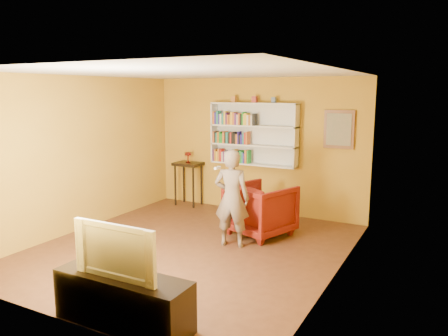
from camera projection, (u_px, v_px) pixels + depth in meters
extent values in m
cube|color=#462716|center=(191.00, 252.00, 6.86)|extent=(5.30, 5.80, 0.12)
cube|color=#AC7F20|center=(257.00, 146.00, 8.80)|extent=(5.30, 0.04, 2.70)
cube|color=#AC7F20|center=(55.00, 199.00, 4.42)|extent=(5.30, 0.04, 2.70)
cube|color=#AC7F20|center=(80.00, 154.00, 7.67)|extent=(0.04, 5.80, 2.70)
cube|color=#AC7F20|center=(340.00, 177.00, 5.56)|extent=(0.04, 5.80, 2.70)
cube|color=silver|center=(188.00, 71.00, 6.38)|extent=(5.30, 5.80, 0.06)
cube|color=silver|center=(256.00, 133.00, 8.72)|extent=(1.80, 0.03, 1.20)
cube|color=silver|center=(214.00, 132.00, 9.02)|extent=(0.03, 0.28, 1.20)
cube|color=silver|center=(296.00, 136.00, 8.20)|extent=(0.03, 0.28, 1.20)
cube|color=silver|center=(253.00, 164.00, 8.72)|extent=(1.80, 0.28, 0.03)
cube|color=silver|center=(253.00, 145.00, 8.65)|extent=(1.80, 0.28, 0.03)
cube|color=silver|center=(254.00, 126.00, 8.58)|extent=(1.80, 0.28, 0.03)
cube|color=silver|center=(254.00, 103.00, 8.51)|extent=(1.80, 0.28, 0.03)
cube|color=#502369|center=(215.00, 155.00, 9.05)|extent=(0.02, 0.18, 0.24)
cube|color=#A05C1D|center=(216.00, 155.00, 9.02)|extent=(0.04, 0.15, 0.24)
cube|color=gold|center=(218.00, 156.00, 9.01)|extent=(0.04, 0.16, 0.20)
cube|color=#B35923|center=(220.00, 155.00, 8.99)|extent=(0.04, 0.17, 0.26)
cube|color=red|center=(222.00, 155.00, 8.96)|extent=(0.04, 0.15, 0.25)
cube|color=beige|center=(224.00, 156.00, 8.94)|extent=(0.03, 0.15, 0.20)
cube|color=#502369|center=(226.00, 156.00, 8.95)|extent=(0.03, 0.19, 0.22)
cube|color=beige|center=(227.00, 156.00, 8.93)|extent=(0.04, 0.19, 0.21)
cube|color=#502369|center=(229.00, 157.00, 8.91)|extent=(0.04, 0.18, 0.21)
cube|color=black|center=(230.00, 157.00, 8.88)|extent=(0.02, 0.16, 0.20)
cube|color=gold|center=(232.00, 156.00, 8.85)|extent=(0.03, 0.15, 0.25)
cube|color=#1D8326|center=(233.00, 156.00, 8.83)|extent=(0.04, 0.15, 0.26)
cube|color=gold|center=(235.00, 156.00, 8.82)|extent=(0.04, 0.15, 0.27)
cube|color=#B35923|center=(237.00, 156.00, 8.80)|extent=(0.03, 0.16, 0.25)
cube|color=#217973|center=(239.00, 157.00, 8.79)|extent=(0.02, 0.18, 0.24)
cube|color=#502369|center=(240.00, 158.00, 8.78)|extent=(0.03, 0.16, 0.21)
cube|color=#1D8326|center=(242.00, 157.00, 8.76)|extent=(0.04, 0.17, 0.25)
cube|color=#217973|center=(244.00, 157.00, 8.75)|extent=(0.03, 0.19, 0.23)
cube|color=navy|center=(245.00, 158.00, 8.72)|extent=(0.03, 0.16, 0.21)
cube|color=#B35923|center=(247.00, 157.00, 8.70)|extent=(0.04, 0.17, 0.27)
cube|color=#1D8326|center=(249.00, 157.00, 8.68)|extent=(0.03, 0.15, 0.27)
cube|color=#B35923|center=(215.00, 137.00, 8.97)|extent=(0.03, 0.15, 0.23)
cube|color=black|center=(217.00, 137.00, 8.96)|extent=(0.03, 0.17, 0.23)
cube|color=#217973|center=(218.00, 138.00, 8.95)|extent=(0.03, 0.16, 0.20)
cube|color=#A05C1D|center=(220.00, 137.00, 8.93)|extent=(0.04, 0.16, 0.23)
cube|color=#1D8326|center=(222.00, 137.00, 8.92)|extent=(0.03, 0.19, 0.23)
cube|color=#1D8326|center=(223.00, 138.00, 8.90)|extent=(0.04, 0.19, 0.19)
cube|color=#B35923|center=(225.00, 137.00, 8.88)|extent=(0.04, 0.18, 0.24)
cube|color=black|center=(227.00, 138.00, 8.84)|extent=(0.02, 0.14, 0.23)
cube|color=#217973|center=(229.00, 138.00, 8.84)|extent=(0.04, 0.19, 0.23)
cube|color=black|center=(230.00, 138.00, 8.81)|extent=(0.04, 0.16, 0.22)
cube|color=red|center=(233.00, 138.00, 8.80)|extent=(0.03, 0.19, 0.23)
cube|color=black|center=(234.00, 138.00, 8.78)|extent=(0.04, 0.18, 0.23)
cube|color=black|center=(236.00, 138.00, 8.75)|extent=(0.04, 0.16, 0.21)
cube|color=#B35923|center=(238.00, 139.00, 8.74)|extent=(0.04, 0.16, 0.19)
cube|color=navy|center=(239.00, 138.00, 8.71)|extent=(0.02, 0.15, 0.25)
cube|color=black|center=(241.00, 139.00, 8.70)|extent=(0.03, 0.15, 0.19)
cube|color=navy|center=(243.00, 139.00, 8.68)|extent=(0.04, 0.16, 0.20)
cube|color=#217973|center=(245.00, 138.00, 8.66)|extent=(0.03, 0.15, 0.23)
cube|color=red|center=(246.00, 138.00, 8.64)|extent=(0.03, 0.15, 0.23)
cube|color=#B35923|center=(248.00, 138.00, 8.63)|extent=(0.03, 0.17, 0.26)
cube|color=#B35923|center=(215.00, 118.00, 8.91)|extent=(0.04, 0.17, 0.25)
cube|color=navy|center=(217.00, 118.00, 8.90)|extent=(0.04, 0.18, 0.24)
cube|color=#217973|center=(219.00, 117.00, 8.86)|extent=(0.04, 0.15, 0.27)
cube|color=navy|center=(221.00, 119.00, 8.85)|extent=(0.03, 0.16, 0.21)
cube|color=beige|center=(222.00, 119.00, 8.83)|extent=(0.04, 0.15, 0.21)
cube|color=#217973|center=(224.00, 119.00, 8.82)|extent=(0.04, 0.18, 0.22)
cube|color=gold|center=(226.00, 118.00, 8.78)|extent=(0.04, 0.15, 0.27)
cube|color=#502369|center=(228.00, 118.00, 8.77)|extent=(0.03, 0.16, 0.24)
cube|color=#B35923|center=(230.00, 120.00, 8.77)|extent=(0.03, 0.19, 0.20)
cube|color=#A05C1D|center=(231.00, 120.00, 8.74)|extent=(0.03, 0.16, 0.20)
cube|color=gold|center=(233.00, 118.00, 8.71)|extent=(0.04, 0.15, 0.25)
cube|color=#B35923|center=(235.00, 118.00, 8.70)|extent=(0.04, 0.16, 0.25)
cube|color=#502369|center=(237.00, 119.00, 8.68)|extent=(0.04, 0.16, 0.24)
cube|color=beige|center=(239.00, 120.00, 8.66)|extent=(0.03, 0.16, 0.20)
cube|color=#B35923|center=(240.00, 119.00, 8.65)|extent=(0.04, 0.17, 0.23)
cube|color=black|center=(242.00, 120.00, 8.63)|extent=(0.04, 0.17, 0.21)
cube|color=#1D8326|center=(244.00, 119.00, 8.61)|extent=(0.03, 0.18, 0.26)
cube|color=gold|center=(245.00, 119.00, 8.60)|extent=(0.02, 0.17, 0.22)
cube|color=gold|center=(247.00, 119.00, 8.58)|extent=(0.04, 0.18, 0.24)
cube|color=beige|center=(249.00, 120.00, 8.56)|extent=(0.04, 0.16, 0.20)
cube|color=#A05C1D|center=(251.00, 120.00, 8.54)|extent=(0.04, 0.16, 0.20)
cube|color=beige|center=(253.00, 120.00, 8.53)|extent=(0.03, 0.18, 0.20)
cube|color=black|center=(255.00, 119.00, 8.50)|extent=(0.04, 0.16, 0.23)
cube|color=#A6682F|center=(234.00, 99.00, 8.70)|extent=(0.09, 0.09, 0.12)
cube|color=#973232|center=(255.00, 99.00, 8.49)|extent=(0.09, 0.09, 0.13)
cube|color=#4A5B7C|center=(274.00, 100.00, 8.30)|extent=(0.08, 0.08, 0.11)
cube|color=brown|center=(339.00, 129.00, 7.92)|extent=(0.55, 0.04, 0.70)
cube|color=gray|center=(339.00, 129.00, 7.90)|extent=(0.45, 0.02, 0.58)
cylinder|color=black|center=(175.00, 186.00, 9.38)|extent=(0.04, 0.04, 0.87)
cylinder|color=black|center=(193.00, 188.00, 9.16)|extent=(0.04, 0.04, 0.87)
cylinder|color=black|center=(184.00, 183.00, 9.66)|extent=(0.04, 0.04, 0.87)
cylinder|color=black|center=(201.00, 185.00, 9.45)|extent=(0.04, 0.04, 0.87)
cube|color=black|center=(188.00, 164.00, 9.33)|extent=(0.57, 0.43, 0.06)
cylinder|color=#970D0D|center=(188.00, 162.00, 9.33)|extent=(0.10, 0.10, 0.02)
cylinder|color=#970D0D|center=(188.00, 159.00, 9.31)|extent=(0.03, 0.03, 0.12)
ellipsoid|color=#970D0D|center=(188.00, 154.00, 9.30)|extent=(0.13, 0.13, 0.09)
cylinder|color=beige|center=(191.00, 154.00, 9.27)|extent=(0.01, 0.01, 0.10)
cylinder|color=beige|center=(191.00, 154.00, 9.31)|extent=(0.01, 0.01, 0.10)
cylinder|color=beige|center=(190.00, 154.00, 9.34)|extent=(0.01, 0.01, 0.10)
cylinder|color=beige|center=(189.00, 154.00, 9.36)|extent=(0.01, 0.01, 0.10)
cylinder|color=beige|center=(187.00, 154.00, 9.36)|extent=(0.01, 0.01, 0.10)
cylinder|color=beige|center=(185.00, 154.00, 9.33)|extent=(0.01, 0.01, 0.10)
cylinder|color=beige|center=(185.00, 154.00, 9.29)|extent=(0.01, 0.01, 0.10)
cylinder|color=beige|center=(185.00, 154.00, 9.25)|extent=(0.01, 0.01, 0.10)
cylinder|color=beige|center=(187.00, 155.00, 9.23)|extent=(0.01, 0.01, 0.10)
cylinder|color=beige|center=(189.00, 155.00, 9.24)|extent=(0.01, 0.01, 0.10)
imported|color=#4E0605|center=(261.00, 209.00, 7.44)|extent=(1.22, 1.24, 0.89)
imported|color=#6C5C4F|center=(232.00, 198.00, 6.84)|extent=(0.63, 0.47, 1.55)
cube|color=silver|center=(218.00, 168.00, 6.64)|extent=(0.04, 0.15, 0.04)
cube|color=black|center=(123.00, 300.00, 4.57)|extent=(1.53, 0.46, 0.55)
imported|color=black|center=(121.00, 249.00, 4.47)|extent=(1.01, 0.14, 0.58)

